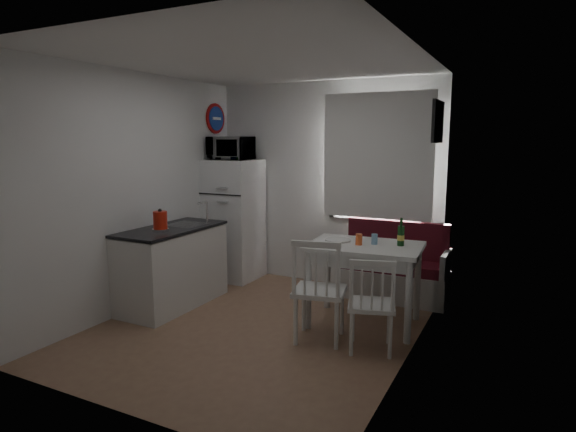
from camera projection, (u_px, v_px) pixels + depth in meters
name	position (u px, v px, depth m)	size (l,w,h in m)	color
floor	(258.00, 327.00, 4.85)	(3.00, 3.50, 0.02)	#8C624A
ceiling	(255.00, 60.00, 4.44)	(3.00, 3.50, 0.02)	white
wall_back	(325.00, 184.00, 6.19)	(3.00, 0.02, 2.60)	white
wall_front	(119.00, 230.00, 3.10)	(3.00, 0.02, 2.60)	white
wall_left	(139.00, 192.00, 5.31)	(0.02, 3.50, 2.60)	white
wall_right	(413.00, 210.00, 3.98)	(0.02, 3.50, 2.60)	white
window	(378.00, 160.00, 5.80)	(1.22, 0.06, 1.47)	silver
curtain	(377.00, 156.00, 5.73)	(1.35, 0.02, 1.50)	white
kitchen_counter	(173.00, 266.00, 5.45)	(0.62, 1.32, 1.16)	silver
wall_sign	(216.00, 119.00, 6.44)	(0.40, 0.40, 0.03)	navy
picture_frame	(437.00, 122.00, 4.84)	(0.04, 0.52, 0.42)	black
bench	(393.00, 273.00, 5.70)	(1.27, 0.49, 0.91)	silver
dining_table	(365.00, 253.00, 4.84)	(1.17, 0.87, 0.83)	silver
chair_left	(315.00, 280.00, 4.37)	(0.55, 0.54, 0.53)	silver
chair_right	(369.00, 295.00, 4.18)	(0.50, 0.50, 0.47)	silver
fridge	(234.00, 220.00, 6.48)	(0.64, 0.64, 1.61)	white
microwave	(231.00, 148.00, 6.29)	(0.55, 0.37, 0.30)	white
kettle	(160.00, 220.00, 5.13)	(0.18, 0.18, 0.24)	red
wine_bottle	(401.00, 232.00, 4.74)	(0.07, 0.07, 0.28)	#16451A
drinking_glass_orange	(359.00, 239.00, 4.79)	(0.07, 0.07, 0.11)	#FF632A
drinking_glass_blue	(374.00, 239.00, 4.82)	(0.06, 0.06, 0.10)	#80B2DA
plate	(338.00, 240.00, 4.97)	(0.26, 0.26, 0.02)	white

